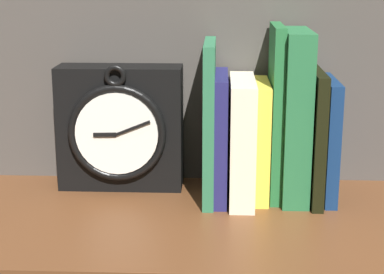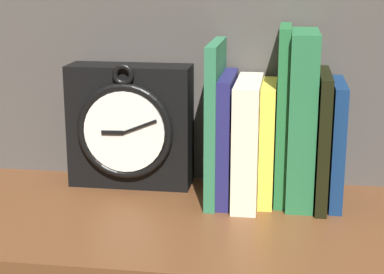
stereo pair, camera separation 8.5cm
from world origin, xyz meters
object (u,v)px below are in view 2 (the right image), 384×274
object	(u,v)px
book_slot1_navy	(227,137)
book_slot7_navy	(336,142)
clock	(130,126)
book_slot5_green	(302,118)
book_slot0_green	(215,121)
book_slot2_cream	(248,141)
book_slot4_green	(283,114)
book_slot3_yellow	(268,141)
book_slot6_black	(322,138)

from	to	relation	value
book_slot1_navy	book_slot7_navy	size ratio (longest dim) A/B	1.04
clock	book_slot5_green	distance (m)	0.26
book_slot0_green	book_slot2_cream	world-z (taller)	book_slot0_green
book_slot4_green	book_slot7_navy	distance (m)	0.09
book_slot1_navy	book_slot7_navy	xyz separation A→B (m)	(0.16, 0.01, -0.00)
book_slot3_yellow	book_slot7_navy	world-z (taller)	book_slot7_navy
clock	book_slot5_green	bearing A→B (deg)	-6.17
clock	book_slot1_navy	distance (m)	0.16
book_slot5_green	book_slot7_navy	size ratio (longest dim) A/B	1.40
clock	book_slot6_black	world-z (taller)	clock
book_slot3_yellow	book_slot7_navy	size ratio (longest dim) A/B	0.97
book_slot2_cream	book_slot4_green	bearing A→B (deg)	18.27
book_slot0_green	book_slot7_navy	world-z (taller)	book_slot0_green
book_slot1_navy	book_slot0_green	bearing A→B (deg)	-171.52
book_slot5_green	book_slot6_black	bearing A→B (deg)	-8.65
book_slot2_cream	book_slot5_green	distance (m)	0.08
book_slot2_cream	book_slot3_yellow	size ratio (longest dim) A/B	1.03
book_slot6_black	book_slot1_navy	bearing A→B (deg)	179.59
book_slot2_cream	book_slot7_navy	distance (m)	0.13
book_slot3_yellow	book_slot2_cream	bearing A→B (deg)	-156.30
book_slot6_black	clock	bearing A→B (deg)	173.57
clock	book_slot6_black	size ratio (longest dim) A/B	1.03
clock	book_slot5_green	world-z (taller)	book_slot5_green
book_slot7_navy	book_slot5_green	bearing A→B (deg)	-177.50
book_slot2_cream	book_slot7_navy	bearing A→B (deg)	5.25
book_slot0_green	book_slot3_yellow	distance (m)	0.08
clock	book_slot1_navy	bearing A→B (deg)	-11.63
book_slot3_yellow	book_slot4_green	size ratio (longest dim) A/B	0.68
clock	book_slot2_cream	distance (m)	0.19
clock	book_slot3_yellow	world-z (taller)	clock
book_slot2_cream	book_slot4_green	world-z (taller)	book_slot4_green
book_slot5_green	book_slot0_green	bearing A→B (deg)	-177.20
clock	book_slot6_black	xyz separation A→B (m)	(0.29, -0.03, 0.00)
book_slot6_black	book_slot2_cream	bearing A→B (deg)	-177.32
book_slot1_navy	book_slot6_black	bearing A→B (deg)	-0.41
book_slot4_green	book_slot7_navy	xyz separation A→B (m)	(0.08, -0.00, -0.04)
book_slot3_yellow	book_slot5_green	distance (m)	0.06
book_slot1_navy	book_slot4_green	world-z (taller)	book_slot4_green
book_slot7_navy	book_slot2_cream	bearing A→B (deg)	-174.75
book_slot0_green	book_slot5_green	size ratio (longest dim) A/B	0.94
book_slot5_green	book_slot6_black	xyz separation A→B (m)	(0.03, -0.00, -0.03)
book_slot0_green	book_slot5_green	world-z (taller)	book_slot5_green
book_slot0_green	book_slot1_navy	xyz separation A→B (m)	(0.02, 0.00, -0.02)
book_slot3_yellow	book_slot5_green	xyz separation A→B (m)	(0.05, -0.00, 0.04)
clock	book_slot0_green	xyz separation A→B (m)	(0.14, -0.03, 0.02)
book_slot0_green	book_slot5_green	xyz separation A→B (m)	(0.12, 0.01, 0.01)
clock	book_slot7_navy	distance (m)	0.31
clock	book_slot7_navy	bearing A→B (deg)	-4.79
book_slot5_green	book_slot1_navy	bearing A→B (deg)	-178.13
book_slot3_yellow	book_slot4_green	world-z (taller)	book_slot4_green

